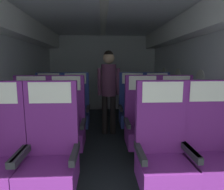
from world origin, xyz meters
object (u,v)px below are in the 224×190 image
object	(u,v)px
seat_c_right_aisle	(157,110)
seat_c_right_window	(133,110)
seat_a_right_aisle	(209,152)
seat_a_right_window	(163,155)
seat_b_right_window	(143,125)
flight_attendant	(109,83)
seat_a_left_aisle	(51,157)
seat_c_left_aisle	(76,111)
seat_b_right_aisle	(176,124)
seat_c_left_window	(49,111)
seat_b_left_window	(32,127)
seat_b_left_aisle	(67,126)

from	to	relation	value
seat_c_right_aisle	seat_c_right_window	distance (m)	0.48
seat_a_right_aisle	seat_a_right_window	bearing A→B (deg)	-177.07
seat_b_right_window	flight_attendant	distance (m)	1.24
seat_a_left_aisle	seat_c_right_aisle	size ratio (longest dim) A/B	1.00
seat_b_right_window	seat_c_right_window	xyz separation A→B (m)	(-0.00, 0.91, 0.00)
flight_attendant	seat_c_left_aisle	bearing A→B (deg)	24.89
seat_b_right_aisle	seat_c_right_aisle	xyz separation A→B (m)	(-0.01, 0.92, 0.00)
seat_a_right_window	flight_attendant	distance (m)	2.08
seat_a_left_aisle	seat_b_right_aisle	distance (m)	1.80
seat_a_left_aisle	seat_c_left_window	xyz separation A→B (m)	(-0.50, 1.84, 0.00)
seat_b_left_window	seat_c_left_window	bearing A→B (deg)	90.60
seat_b_left_aisle	seat_c_left_window	bearing A→B (deg)	117.90
seat_a_left_aisle	seat_b_left_window	distance (m)	1.04
seat_a_right_aisle	flight_attendant	xyz separation A→B (m)	(-0.93, 1.94, 0.50)
seat_a_left_aisle	seat_a_right_aisle	size ratio (longest dim) A/B	1.00
seat_a_right_window	seat_c_left_aisle	size ratio (longest dim) A/B	1.00
seat_c_left_window	seat_c_left_aisle	xyz separation A→B (m)	(0.50, -0.02, 0.00)
seat_b_left_window	seat_c_left_aisle	world-z (taller)	same
seat_a_left_aisle	seat_c_right_aisle	distance (m)	2.39
seat_b_left_window	seat_b_right_aisle	world-z (taller)	same
seat_a_left_aisle	seat_c_right_aisle	bearing A→B (deg)	49.68
seat_b_right_window	flight_attendant	xyz separation A→B (m)	(-0.45, 1.04, 0.50)
seat_c_right_aisle	seat_b_right_aisle	bearing A→B (deg)	-89.13
seat_b_right_aisle	seat_c_left_aisle	bearing A→B (deg)	149.75
seat_a_right_window	seat_c_right_window	world-z (taller)	same
seat_b_right_aisle	seat_c_left_window	size ratio (longest dim) A/B	1.00
seat_c_right_window	seat_b_left_aisle	bearing A→B (deg)	-139.86
seat_c_right_aisle	seat_c_right_window	xyz separation A→B (m)	(-0.48, -0.01, 0.00)
seat_a_right_window	seat_c_right_window	bearing A→B (deg)	90.08
seat_c_right_window	seat_a_left_aisle	bearing A→B (deg)	-120.43
seat_a_right_aisle	flight_attendant	world-z (taller)	flight_attendant
seat_a_right_window	seat_b_left_aisle	world-z (taller)	same
seat_b_left_aisle	seat_b_left_window	bearing A→B (deg)	179.74
seat_b_left_window	seat_c_right_aisle	distance (m)	2.24
seat_a_left_aisle	seat_b_left_aisle	xyz separation A→B (m)	(-0.01, 0.91, 0.00)
seat_a_left_aisle	seat_a_right_aisle	distance (m)	1.55
seat_c_left_aisle	seat_a_right_aisle	bearing A→B (deg)	-49.33
seat_c_right_window	flight_attendant	world-z (taller)	flight_attendant
seat_a_left_aisle	seat_a_right_aisle	world-z (taller)	same
seat_a_right_aisle	seat_a_right_window	world-z (taller)	same
seat_a_right_window	seat_c_right_aisle	world-z (taller)	same
seat_c_right_aisle	seat_c_right_window	world-z (taller)	same
seat_b_right_aisle	flight_attendant	world-z (taller)	flight_attendant
seat_a_right_window	seat_c_left_window	world-z (taller)	same
seat_a_right_aisle	seat_a_left_aisle	bearing A→B (deg)	-179.71
seat_a_right_aisle	seat_c_left_aisle	size ratio (longest dim) A/B	1.00
seat_c_left_window	seat_c_right_aisle	distance (m)	2.05
seat_c_left_window	seat_c_right_aisle	size ratio (longest dim) A/B	1.00
seat_b_left_window	seat_b_left_aisle	distance (m)	0.48
seat_c_left_aisle	seat_c_right_window	bearing A→B (deg)	0.06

